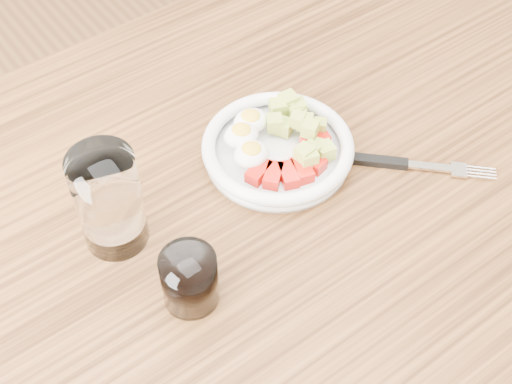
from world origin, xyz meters
The scene contains 5 objects.
dining_table centered at (0.00, 0.00, 0.67)m, with size 1.50×0.90×0.77m.
bowl centered at (0.07, 0.07, 0.79)m, with size 0.21×0.21×0.05m.
fork centered at (0.18, -0.04, 0.78)m, with size 0.17×0.17×0.01m.
water_glass centered at (-0.18, 0.08, 0.84)m, with size 0.08×0.08×0.14m, color white.
coffee_glass centered at (-0.15, -0.05, 0.81)m, with size 0.07×0.07×0.08m.
Camera 1 is at (-0.35, -0.45, 1.50)m, focal length 50.00 mm.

